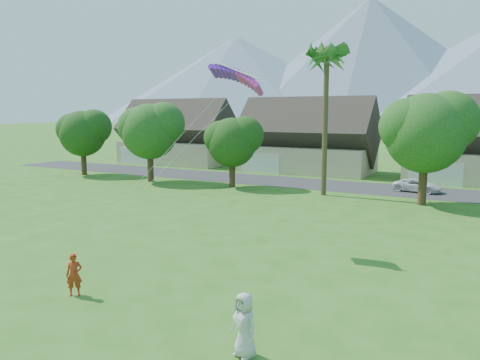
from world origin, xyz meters
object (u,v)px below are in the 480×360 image
Objects in this scene: kite_flyer at (74,275)px; watcher at (244,325)px; parked_car at (417,186)px; parafoil_kite at (238,76)px.

kite_flyer is 7.97m from watcher.
watcher is at bearing -171.34° from parked_car.
parafoil_kite is at bearing 173.40° from parked_car.
parked_car is at bearing 73.39° from parafoil_kite.
parafoil_kite is (1.97, 9.50, 8.07)m from kite_flyer.
watcher is at bearing -47.45° from kite_flyer.
kite_flyer is 32.45m from parked_car.
watcher is (7.92, -0.87, 0.13)m from kite_flyer.
parafoil_kite reaches higher than watcher.
kite_flyer is at bearing -102.81° from parafoil_kite.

